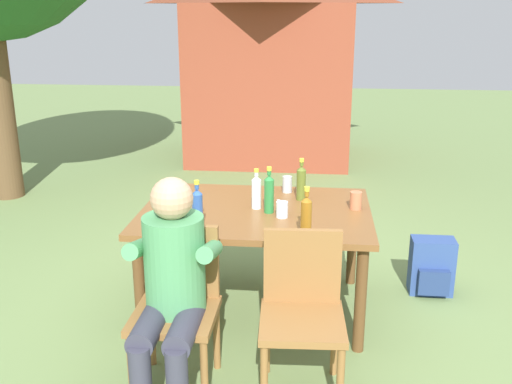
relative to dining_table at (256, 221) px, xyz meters
name	(u,v)px	position (x,y,z in m)	size (l,w,h in m)	color
ground_plane	(256,307)	(0.00, 0.00, -0.64)	(24.00, 24.00, 0.00)	#6B844C
dining_table	(256,221)	(0.00, 0.00, 0.00)	(1.50, 1.09, 0.72)	brown
chair_near_left	(178,299)	(-0.34, -0.84, -0.15)	(0.44, 0.44, 0.87)	olive
chair_near_right	(302,305)	(0.33, -0.84, -0.15)	(0.46, 0.46, 0.87)	olive
person_in_white_shirt	(171,279)	(-0.34, -0.95, 0.01)	(0.47, 0.61, 1.18)	#4C935B
bottle_clear	(257,191)	(0.00, 0.02, 0.20)	(0.06, 0.06, 0.27)	white
bottle_green	(269,193)	(0.09, -0.05, 0.21)	(0.06, 0.06, 0.31)	#287A38
bottle_olive	(301,182)	(0.29, 0.24, 0.21)	(0.06, 0.06, 0.29)	#566623
bottle_blue	(197,208)	(-0.31, -0.39, 0.21)	(0.06, 0.06, 0.30)	#2D56A3
bottle_amber	(306,216)	(0.34, -0.48, 0.22)	(0.06, 0.06, 0.31)	#996019
cup_white	(182,204)	(-0.47, -0.11, 0.14)	(0.07, 0.07, 0.12)	white
cup_terracotta	(356,200)	(0.65, 0.08, 0.14)	(0.08, 0.08, 0.12)	#BC6B47
cup_steel	(287,184)	(0.18, 0.40, 0.14)	(0.07, 0.07, 0.12)	#B2B7BC
cup_glass	(282,210)	(0.18, -0.13, 0.13)	(0.08, 0.08, 0.10)	silver
table_knife	(280,206)	(0.15, 0.07, 0.09)	(0.06, 0.24, 0.01)	silver
backpack_by_near_side	(432,267)	(1.24, 0.36, -0.44)	(0.31, 0.24, 0.41)	#2D4784
brick_kiosk	(271,57)	(-0.26, 4.41, 0.73)	(2.42, 2.03, 2.61)	brown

